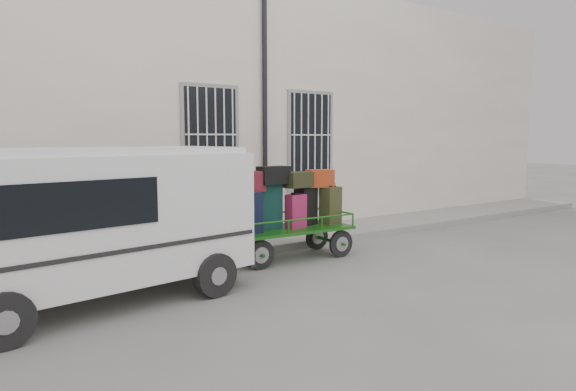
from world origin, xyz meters
The scene contains 5 objects.
ground centered at (0.00, 0.00, 0.00)m, with size 80.00×80.00×0.00m, color slate.
building centered at (0.00, 5.50, 3.00)m, with size 24.00×5.15×6.00m.
sidewalk centered at (0.00, 2.20, 0.07)m, with size 24.00×1.70×0.15m, color gray.
luggage_cart centered at (0.11, 0.80, 0.96)m, with size 2.73×1.15×1.77m.
van centered at (-3.58, 0.18, 1.23)m, with size 4.47×2.38×2.15m.
Camera 1 is at (-5.38, -7.03, 2.29)m, focal length 32.00 mm.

